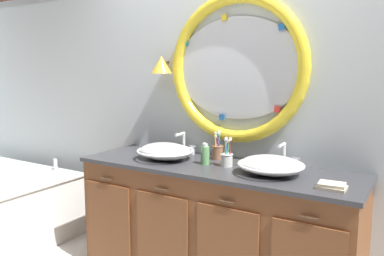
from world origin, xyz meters
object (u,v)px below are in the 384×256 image
Objects in this scene: sink_basin_left at (165,151)px; sink_basin_right at (271,165)px; toothbrush_holder_right at (227,159)px; soap_dispenser at (205,155)px; folded_hand_towel at (332,186)px; toothbrush_holder_left at (218,151)px.

sink_basin_right is at bearing 0.00° from sink_basin_left.
sink_basin_left is at bearing -180.00° from sink_basin_right.
sink_basin_left reaches higher than sink_basin_right.
toothbrush_holder_right reaches higher than soap_dispenser.
folded_hand_towel is at bearing -9.13° from soap_dispenser.
toothbrush_holder_left is at bearing 157.47° from sink_basin_right.
toothbrush_holder_left is at bearing 31.33° from sink_basin_left.
toothbrush_holder_left reaches higher than toothbrush_holder_right.
sink_basin_left is at bearing -148.67° from toothbrush_holder_left.
sink_basin_left is 0.50m from toothbrush_holder_right.
folded_hand_towel is (0.74, -0.17, -0.04)m from toothbrush_holder_right.
soap_dispenser is at bearing 3.18° from sink_basin_left.
sink_basin_right is 0.50m from soap_dispenser.
soap_dispenser is (-0.50, 0.02, 0.01)m from sink_basin_right.
toothbrush_holder_left is (-0.49, 0.20, 0.00)m from sink_basin_right.
toothbrush_holder_left is at bearing 89.14° from soap_dispenser.
toothbrush_holder_right is 0.76m from folded_hand_towel.
sink_basin_left is 0.39m from toothbrush_holder_left.
toothbrush_holder_left is 0.19m from soap_dispenser.
toothbrush_holder_left reaches higher than sink_basin_left.
soap_dispenser reaches higher than sink_basin_left.
toothbrush_holder_right is (0.16, -0.16, -0.01)m from toothbrush_holder_left.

